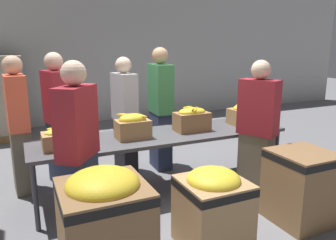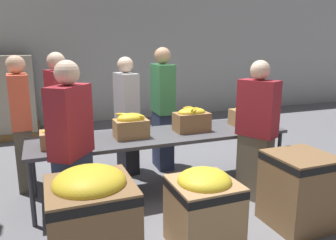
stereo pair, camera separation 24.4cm
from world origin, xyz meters
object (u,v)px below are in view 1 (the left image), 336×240
at_px(volunteer_1, 257,131).
at_px(volunteer_3, 58,120).
at_px(donation_bin_1, 213,206).
at_px(donation_bin_2, 302,184).
at_px(sorting_table, 163,137).
at_px(volunteer_5, 79,153).
at_px(banana_box_2, 192,119).
at_px(banana_box_0, 66,137).
at_px(banana_box_1, 133,126).
at_px(donation_bin_0, 105,222).
at_px(volunteer_0, 19,127).
at_px(volunteer_4, 160,110).
at_px(banana_box_3, 245,114).
at_px(volunteer_2, 125,117).

xyz_separation_m(volunteer_1, volunteer_3, (-2.09, 1.41, 0.04)).
relative_size(donation_bin_1, donation_bin_2, 0.99).
distance_m(sorting_table, volunteer_5, 1.30).
bearing_deg(banana_box_2, banana_box_0, -177.37).
relative_size(banana_box_1, volunteer_1, 0.23).
bearing_deg(banana_box_1, donation_bin_2, -42.06).
distance_m(sorting_table, donation_bin_0, 1.69).
xyz_separation_m(banana_box_2, donation_bin_1, (-0.48, -1.28, -0.50)).
xyz_separation_m(volunteer_0, volunteer_4, (1.91, 0.06, 0.04)).
distance_m(volunteer_0, donation_bin_2, 3.33).
height_order(banana_box_0, donation_bin_0, banana_box_0).
height_order(banana_box_3, volunteer_2, volunteer_2).
relative_size(banana_box_0, volunteer_5, 0.29).
bearing_deg(sorting_table, banana_box_1, -176.46).
height_order(banana_box_1, volunteer_3, volunteer_3).
height_order(volunteer_3, volunteer_4, volunteer_4).
xyz_separation_m(banana_box_1, volunteer_1, (1.35, -0.60, -0.07)).
bearing_deg(volunteer_5, banana_box_0, 40.30).
xyz_separation_m(banana_box_0, donation_bin_0, (0.10, -1.21, -0.38)).
bearing_deg(volunteer_2, volunteer_1, 33.74).
relative_size(banana_box_3, donation_bin_2, 0.55).
bearing_deg(donation_bin_0, volunteer_5, 95.40).
height_order(banana_box_1, banana_box_3, banana_box_3).
distance_m(banana_box_1, volunteer_5, 0.95).
bearing_deg(banana_box_0, donation_bin_1, -48.22).
height_order(volunteer_0, volunteer_2, volunteer_0).
bearing_deg(volunteer_3, volunteer_5, -13.11).
bearing_deg(sorting_table, volunteer_1, -33.37).
distance_m(sorting_table, volunteer_2, 0.81).
bearing_deg(volunteer_2, donation_bin_2, 24.33).
bearing_deg(volunteer_4, donation_bin_2, 21.67).
bearing_deg(sorting_table, volunteer_5, -151.06).
relative_size(sorting_table, donation_bin_2, 4.19).
relative_size(banana_box_1, donation_bin_2, 0.51).
bearing_deg(donation_bin_2, volunteer_3, 135.95).
distance_m(donation_bin_0, donation_bin_1, 0.99).
bearing_deg(donation_bin_0, banana_box_1, 62.19).
relative_size(volunteer_2, donation_bin_0, 1.84).
bearing_deg(volunteer_0, volunteer_2, 87.81).
relative_size(volunteer_4, donation_bin_0, 1.98).
bearing_deg(volunteer_0, donation_bin_0, 10.82).
distance_m(volunteer_2, donation_bin_1, 2.11).
distance_m(volunteer_1, donation_bin_2, 0.79).
distance_m(banana_box_3, volunteer_4, 1.22).
relative_size(banana_box_2, donation_bin_2, 0.58).
bearing_deg(banana_box_1, donation_bin_1, -75.85).
xyz_separation_m(volunteer_1, donation_bin_0, (-2.01, -0.67, -0.35)).
xyz_separation_m(banana_box_2, volunteer_3, (-1.55, 0.80, -0.04)).
bearing_deg(sorting_table, donation_bin_1, -93.61).
height_order(volunteer_5, donation_bin_1, volunteer_5).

